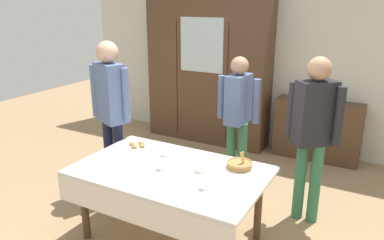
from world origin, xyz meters
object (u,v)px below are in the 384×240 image
at_px(book_stack, 321,98).
at_px(spoon_back_edge, 145,186).
at_px(bookshelf_low, 317,130).
at_px(tea_cup_front_edge, 161,167).
at_px(tea_cup_near_right, 204,187).
at_px(bread_basket, 240,164).
at_px(dining_table, 169,180).
at_px(person_beside_shelf, 313,125).
at_px(person_behind_table_right, 238,109).
at_px(tea_cup_back_edge, 200,170).
at_px(tea_cup_mid_left, 166,154).
at_px(pastry_plate, 137,146).
at_px(person_near_right_end, 111,103).
at_px(spoon_near_right, 234,178).
at_px(wall_cabinet, 208,72).

relative_size(book_stack, spoon_back_edge, 1.71).
distance_m(bookshelf_low, tea_cup_front_edge, 2.82).
bearing_deg(tea_cup_front_edge, bookshelf_low, 72.14).
distance_m(tea_cup_near_right, bread_basket, 0.53).
height_order(dining_table, bookshelf_low, bookshelf_low).
height_order(person_beside_shelf, person_behind_table_right, person_beside_shelf).
bearing_deg(person_behind_table_right, person_beside_shelf, -24.98).
xyz_separation_m(dining_table, tea_cup_back_edge, (0.27, 0.10, 0.12)).
distance_m(bookshelf_low, tea_cup_mid_left, 2.60).
height_order(tea_cup_mid_left, bread_basket, bread_basket).
relative_size(pastry_plate, person_near_right_end, 0.16).
bearing_deg(person_near_right_end, bookshelf_low, 49.11).
bearing_deg(person_near_right_end, spoon_near_right, -12.53).
relative_size(wall_cabinet, tea_cup_back_edge, 16.89).
bearing_deg(wall_cabinet, tea_cup_near_right, -64.10).
distance_m(person_beside_shelf, person_behind_table_right, 1.05).
xyz_separation_m(tea_cup_near_right, person_behind_table_right, (-0.35, 1.58, 0.20)).
xyz_separation_m(tea_cup_near_right, spoon_back_edge, (-0.44, -0.18, -0.02)).
distance_m(bookshelf_low, person_behind_table_right, 1.51).
distance_m(book_stack, spoon_near_right, 2.52).
height_order(dining_table, tea_cup_front_edge, tea_cup_front_edge).
bearing_deg(person_beside_shelf, tea_cup_back_edge, -131.03).
relative_size(tea_cup_mid_left, spoon_near_right, 1.09).
height_order(bookshelf_low, tea_cup_near_right, bookshelf_low).
height_order(tea_cup_front_edge, person_behind_table_right, person_behind_table_right).
height_order(wall_cabinet, book_stack, wall_cabinet).
xyz_separation_m(book_stack, bread_basket, (-0.27, -2.28, -0.13)).
height_order(bookshelf_low, pastry_plate, bookshelf_low).
bearing_deg(spoon_back_edge, tea_cup_mid_left, 107.46).
bearing_deg(book_stack, dining_table, -106.84).
height_order(dining_table, tea_cup_near_right, tea_cup_near_right).
bearing_deg(tea_cup_back_edge, dining_table, -159.59).
distance_m(spoon_back_edge, person_beside_shelf, 1.70).
bearing_deg(tea_cup_near_right, spoon_near_right, 64.43).
relative_size(tea_cup_back_edge, person_beside_shelf, 0.08).
height_order(bread_basket, spoon_back_edge, bread_basket).
height_order(book_stack, tea_cup_back_edge, book_stack).
bearing_deg(book_stack, wall_cabinet, -178.30).
relative_size(spoon_back_edge, spoon_near_right, 1.00).
bearing_deg(tea_cup_near_right, person_near_right_end, 156.24).
xyz_separation_m(tea_cup_near_right, pastry_plate, (-1.01, 0.47, -0.01)).
distance_m(tea_cup_near_right, tea_cup_front_edge, 0.51).
height_order(wall_cabinet, person_behind_table_right, wall_cabinet).
bearing_deg(book_stack, bread_basket, -96.67).
bearing_deg(person_behind_table_right, spoon_near_right, -68.86).
relative_size(bread_basket, person_near_right_end, 0.14).
relative_size(person_beside_shelf, person_near_right_end, 0.96).
height_order(bookshelf_low, bread_basket, bread_basket).
height_order(bread_basket, person_near_right_end, person_near_right_end).
relative_size(bookshelf_low, bread_basket, 4.85).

